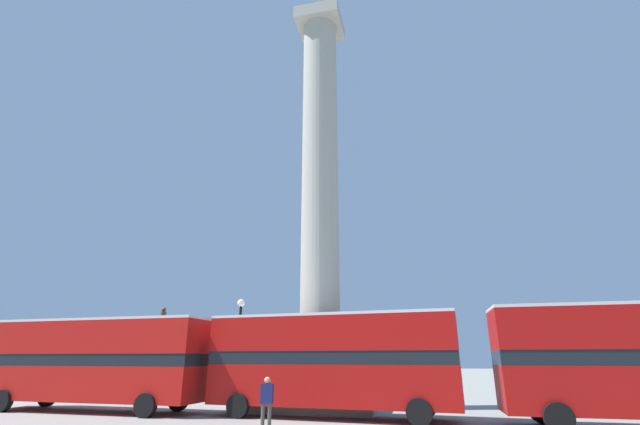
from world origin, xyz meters
name	(u,v)px	position (x,y,z in m)	size (l,w,h in m)	color
ground_plane	(320,409)	(0.00, 0.00, 0.00)	(200.00, 200.00, 0.00)	gray
monument_column	(320,226)	(0.00, 0.00, 9.73)	(6.01, 6.01, 26.07)	#A39E8E
bus_a	(331,359)	(1.33, -3.39, 2.39)	(11.09, 3.52, 4.32)	#A80F0C
bus_c	(98,359)	(-10.48, -3.74, 2.38)	(11.39, 3.11, 4.30)	#B7140F
equestrian_statue	(157,375)	(-10.96, 2.18, 1.47)	(4.01, 3.13, 5.58)	#A39E8E
street_lamp	(238,348)	(-3.88, -1.73, 2.92)	(0.40, 0.40, 5.40)	black
pedestrian_near_lamp	(267,399)	(-0.36, -6.95, 1.01)	(0.48, 0.23, 1.77)	#4C473D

